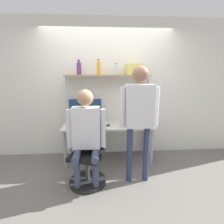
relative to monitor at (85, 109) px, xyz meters
name	(u,v)px	position (x,y,z in m)	size (l,w,h in m)	color
ground_plane	(109,169)	(0.44, -0.54, -0.98)	(12.00, 12.00, 0.00)	slate
wall_back	(107,89)	(0.44, 0.18, 0.37)	(8.00, 0.06, 2.70)	silver
desk	(108,128)	(0.44, -0.19, -0.34)	(1.66, 0.67, 0.73)	beige
shelf_unit	(108,87)	(0.44, -0.01, 0.42)	(1.58, 0.30, 1.63)	#997A56
monitor	(85,109)	(0.00, 0.00, 0.00)	(0.63, 0.18, 0.46)	#B7B7BC
laptop	(92,122)	(0.14, -0.26, -0.20)	(0.33, 0.23, 0.22)	silver
cell_phone	(108,126)	(0.43, -0.31, -0.25)	(0.07, 0.15, 0.01)	silver
office_chair	(88,164)	(0.10, -0.89, -0.69)	(0.58, 0.58, 0.94)	black
person_seated	(86,130)	(0.08, -0.93, -0.13)	(0.57, 0.48, 1.44)	#38425B
person_standing	(139,110)	(0.86, -0.90, 0.15)	(0.57, 0.24, 1.76)	#2D3856
bottle_clear	(116,70)	(0.60, -0.01, 0.74)	(0.08, 0.08, 0.21)	silver
bottle_amber	(99,68)	(0.27, -0.01, 0.77)	(0.07, 0.07, 0.28)	gold
bottle_purple	(79,69)	(-0.09, -0.01, 0.76)	(0.08, 0.08, 0.27)	#593372
storage_box	(134,70)	(0.94, -0.01, 0.74)	(0.30, 0.21, 0.20)	#DBCC66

